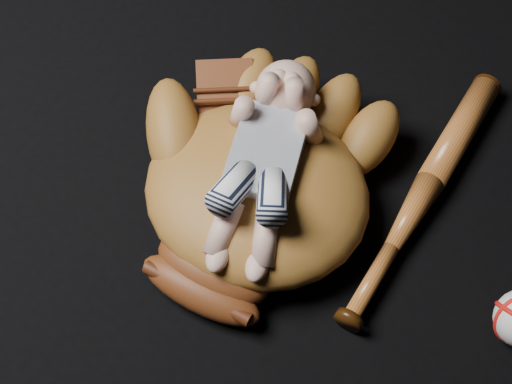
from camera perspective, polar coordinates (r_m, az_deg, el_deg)
baseball_glove at (r=1.13m, az=0.06°, el=0.44°), size 0.44×0.50×0.15m
newborn_baby at (r=1.09m, az=0.43°, el=1.92°), size 0.22×0.36×0.14m
baseball_bat at (r=1.21m, az=12.00°, el=-0.24°), size 0.10×0.49×0.05m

